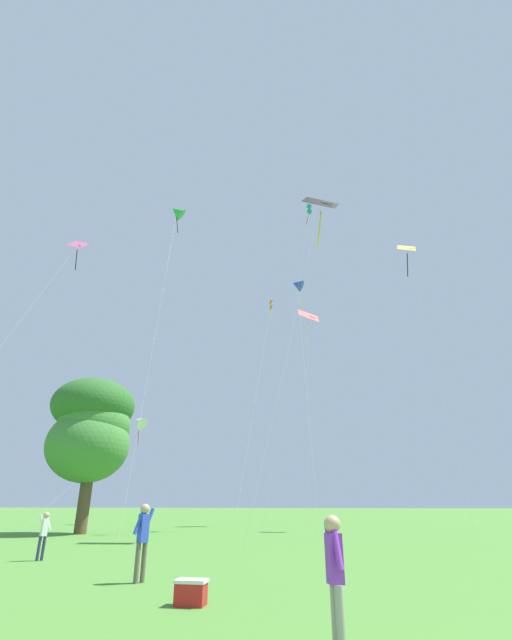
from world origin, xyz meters
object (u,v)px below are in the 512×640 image
(person_child_small, at_px, (143,534))
(person_in_red_shirt, at_px, (335,569))
(kite_green_small, at_px, (177,212))
(kite_yellow_diamond, at_px, (408,259))
(tree_left_oak, at_px, (91,427))
(kite_teal_box, at_px, (308,216))
(picnic_cooler, at_px, (191,592))
(kite_pink_low, at_px, (72,255))
(kite_blue_delta, at_px, (297,285))
(person_foreground_watcher, at_px, (44,531))
(kite_white_distant, at_px, (139,422))
(kite_red_high, at_px, (308,322))
(kite_black_large, at_px, (319,213))
(kite_orange_box, at_px, (270,309))

(person_child_small, xyz_separation_m, person_in_red_shirt, (4.86, -4.84, -0.08))
(kite_green_small, height_order, person_child_small, kite_green_small)
(kite_yellow_diamond, relative_size, tree_left_oak, 2.43)
(kite_yellow_diamond, height_order, person_child_small, kite_yellow_diamond)
(kite_green_small, bearing_deg, kite_teal_box, -10.92)
(picnic_cooler, bearing_deg, kite_pink_low, 133.68)
(kite_blue_delta, xyz_separation_m, kite_green_small, (-12.04, 0.07, 9.54))
(kite_blue_delta, bearing_deg, person_foreground_watcher, -109.79)
(kite_white_distant, bearing_deg, kite_pink_low, -88.42)
(kite_white_distant, bearing_deg, person_in_red_shirt, -60.88)
(kite_red_high, xyz_separation_m, person_child_small, (-2.49, -31.22, -18.06))
(kite_black_large, relative_size, tree_left_oak, 2.29)
(kite_teal_box, bearing_deg, kite_yellow_diamond, 25.71)
(kite_pink_low, height_order, person_child_small, kite_pink_low)
(kite_red_high, xyz_separation_m, kite_black_large, (2.16, -16.13, 1.77))
(kite_blue_delta, xyz_separation_m, person_in_red_shirt, (2.74, -28.83, -18.91))
(kite_orange_box, distance_m, kite_blue_delta, 7.46)
(kite_orange_box, height_order, kite_teal_box, kite_teal_box)
(person_foreground_watcher, relative_size, person_in_red_shirt, 0.92)
(picnic_cooler, bearing_deg, kite_red_high, 89.26)
(kite_red_high, bearing_deg, tree_left_oak, -134.41)
(kite_green_small, bearing_deg, tree_left_oak, -103.95)
(person_foreground_watcher, bearing_deg, kite_red_high, 74.42)
(kite_green_small, bearing_deg, kite_blue_delta, -0.32)
(person_in_red_shirt, distance_m, picnic_cooler, 3.91)
(kite_white_distant, relative_size, picnic_cooler, 17.50)
(kite_pink_low, xyz_separation_m, person_foreground_watcher, (9.34, -11.54, -18.69))
(kite_blue_delta, relative_size, kite_black_large, 0.90)
(kite_pink_low, height_order, kite_yellow_diamond, kite_yellow_diamond)
(kite_green_small, distance_m, kite_teal_box, 14.33)
(kite_orange_box, height_order, person_foreground_watcher, kite_orange_box)
(kite_white_distant, relative_size, person_foreground_watcher, 6.97)
(kite_pink_low, bearing_deg, kite_red_high, 43.31)
(person_child_small, relative_size, tree_left_oak, 0.18)
(kite_orange_box, height_order, kite_red_high, kite_orange_box)
(kite_orange_box, relative_size, kite_red_high, 1.05)
(person_foreground_watcher, bearing_deg, kite_teal_box, 63.82)
(person_foreground_watcher, xyz_separation_m, person_in_red_shirt, (10.08, -8.45, 0.08))
(kite_green_small, height_order, kite_yellow_diamond, kite_green_small)
(kite_teal_box, height_order, person_foreground_watcher, kite_teal_box)
(person_in_red_shirt, bearing_deg, kite_yellow_diamond, 76.48)
(kite_orange_box, bearing_deg, kite_black_large, -68.82)
(kite_orange_box, xyz_separation_m, kite_white_distant, (-13.64, 0.24, -11.30))
(kite_red_high, distance_m, person_in_red_shirt, 40.44)
(kite_orange_box, distance_m, kite_green_small, 13.84)
(kite_green_small, distance_m, kite_white_distant, 21.71)
(tree_left_oak, bearing_deg, kite_red_high, 45.59)
(kite_pink_low, bearing_deg, kite_yellow_diamond, 21.35)
(kite_green_small, xyz_separation_m, kite_black_large, (14.57, -8.97, -8.54))
(kite_teal_box, xyz_separation_m, kite_yellow_diamond, (8.63, 4.15, -2.91))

